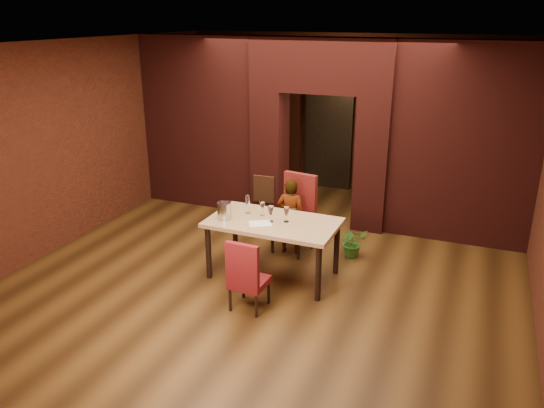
% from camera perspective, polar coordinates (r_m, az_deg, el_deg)
% --- Properties ---
extents(floor, '(8.00, 8.00, 0.00)m').
position_cam_1_polar(floor, '(8.04, 0.64, -6.48)').
color(floor, '#4B2D12').
rests_on(floor, ground).
extents(ceiling, '(7.00, 8.00, 0.04)m').
position_cam_1_polar(ceiling, '(7.21, 0.74, 16.92)').
color(ceiling, silver).
rests_on(ceiling, ground).
extents(wall_back, '(7.00, 0.04, 3.20)m').
position_cam_1_polar(wall_back, '(11.20, 8.29, 9.56)').
color(wall_back, '#602314').
rests_on(wall_back, ground).
extents(wall_front, '(7.00, 0.04, 3.20)m').
position_cam_1_polar(wall_front, '(4.26, -19.65, -9.03)').
color(wall_front, '#602314').
rests_on(wall_front, ground).
extents(wall_left, '(0.04, 8.00, 3.20)m').
position_cam_1_polar(wall_left, '(9.30, -19.97, 6.45)').
color(wall_left, '#602314').
rests_on(wall_left, ground).
extents(pillar_left, '(0.55, 0.55, 2.30)m').
position_cam_1_polar(pillar_left, '(9.72, -0.24, 5.47)').
color(pillar_left, maroon).
rests_on(pillar_left, ground).
extents(pillar_right, '(0.55, 0.55, 2.30)m').
position_cam_1_polar(pillar_right, '(9.19, 10.82, 4.26)').
color(pillar_right, maroon).
rests_on(pillar_right, ground).
extents(lintel, '(2.45, 0.55, 0.90)m').
position_cam_1_polar(lintel, '(9.13, 5.46, 14.64)').
color(lintel, maroon).
rests_on(lintel, ground).
extents(wing_wall_left, '(2.28, 0.35, 3.20)m').
position_cam_1_polar(wing_wall_left, '(10.23, -7.66, 8.61)').
color(wing_wall_left, maroon).
rests_on(wing_wall_left, ground).
extents(wing_wall_right, '(2.28, 0.35, 3.20)m').
position_cam_1_polar(wing_wall_right, '(8.93, 19.93, 5.94)').
color(wing_wall_right, maroon).
rests_on(wing_wall_right, ground).
extents(vent_panel, '(0.40, 0.03, 0.50)m').
position_cam_1_polar(vent_panel, '(9.63, -0.90, 1.60)').
color(vent_panel, '#964D2B').
rests_on(vent_panel, ground).
extents(rear_door, '(0.90, 0.08, 2.10)m').
position_cam_1_polar(rear_door, '(11.35, 6.11, 6.96)').
color(rear_door, black).
rests_on(rear_door, ground).
extents(rear_door_frame, '(1.02, 0.04, 2.22)m').
position_cam_1_polar(rear_door_frame, '(11.32, 6.05, 6.92)').
color(rear_door_frame, black).
rests_on(rear_door_frame, ground).
extents(dining_table, '(1.82, 1.04, 0.85)m').
position_cam_1_polar(dining_table, '(7.54, 0.12, -4.80)').
color(dining_table, tan).
rests_on(dining_table, ground).
extents(chair_far, '(0.64, 0.64, 1.22)m').
position_cam_1_polar(chair_far, '(8.26, 2.26, -1.15)').
color(chair_far, maroon).
rests_on(chair_far, ground).
extents(chair_near, '(0.45, 0.45, 0.96)m').
position_cam_1_polar(chair_near, '(6.73, -2.46, -7.47)').
color(chair_near, maroon).
rests_on(chair_near, ground).
extents(person_seated, '(0.47, 0.33, 1.20)m').
position_cam_1_polar(person_seated, '(8.21, 2.00, -1.35)').
color(person_seated, silver).
rests_on(person_seated, ground).
extents(wine_glass_a, '(0.08, 0.08, 0.19)m').
position_cam_1_polar(wine_glass_a, '(7.54, -1.03, -0.53)').
color(wine_glass_a, white).
rests_on(wine_glass_a, dining_table).
extents(wine_glass_b, '(0.09, 0.09, 0.23)m').
position_cam_1_polar(wine_glass_b, '(7.31, -0.14, -1.07)').
color(wine_glass_b, white).
rests_on(wine_glass_b, dining_table).
extents(wine_glass_c, '(0.09, 0.09, 0.21)m').
position_cam_1_polar(wine_glass_c, '(7.30, 1.56, -1.14)').
color(wine_glass_c, white).
rests_on(wine_glass_c, dining_table).
extents(tasting_sheet, '(0.37, 0.34, 0.00)m').
position_cam_1_polar(tasting_sheet, '(7.28, -1.28, -2.10)').
color(tasting_sheet, white).
rests_on(tasting_sheet, dining_table).
extents(wine_bucket, '(0.20, 0.20, 0.24)m').
position_cam_1_polar(wine_bucket, '(7.43, -5.14, -0.73)').
color(wine_bucket, '#AFAFB7').
rests_on(wine_bucket, dining_table).
extents(water_bottle, '(0.07, 0.07, 0.28)m').
position_cam_1_polar(water_bottle, '(7.62, -2.63, 0.02)').
color(water_bottle, white).
rests_on(water_bottle, dining_table).
extents(potted_plant, '(0.56, 0.55, 0.47)m').
position_cam_1_polar(potted_plant, '(8.29, 8.68, -4.09)').
color(potted_plant, '#306921').
rests_on(potted_plant, ground).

